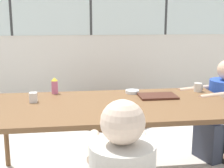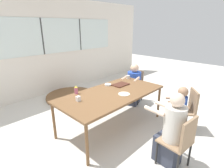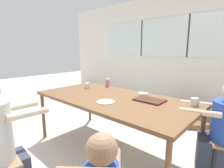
{
  "view_description": "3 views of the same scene",
  "coord_description": "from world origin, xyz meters",
  "px_view_note": "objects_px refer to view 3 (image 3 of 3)",
  "views": [
    {
      "loc": [
        -0.35,
        -2.63,
        1.51
      ],
      "look_at": [
        0.0,
        0.0,
        0.94
      ],
      "focal_mm": 50.0,
      "sensor_mm": 36.0,
      "label": 1
    },
    {
      "loc": [
        -2.31,
        -2.21,
        2.02
      ],
      "look_at": [
        0.0,
        0.0,
        0.94
      ],
      "focal_mm": 28.0,
      "sensor_mm": 36.0,
      "label": 2
    },
    {
      "loc": [
        1.52,
        -1.69,
        1.38
      ],
      "look_at": [
        0.0,
        0.0,
        0.94
      ],
      "focal_mm": 28.0,
      "sensor_mm": 36.0,
      "label": 3
    }
  ],
  "objects_px": {
    "sippy_cup": "(107,82)",
    "folded_table_stack": "(182,114)",
    "milk_carton_small": "(87,85)",
    "person_woman_green_shirt": "(224,136)",
    "coffee_mug": "(195,102)",
    "bowl_white_shallow": "(143,94)"
  },
  "relations": [
    {
      "from": "milk_carton_small",
      "to": "bowl_white_shallow",
      "type": "distance_m",
      "value": 0.98
    },
    {
      "from": "person_woman_green_shirt",
      "to": "sippy_cup",
      "type": "xyz_separation_m",
      "value": [
        -1.77,
        0.05,
        0.37
      ]
    },
    {
      "from": "coffee_mug",
      "to": "milk_carton_small",
      "type": "xyz_separation_m",
      "value": [
        -1.64,
        -0.2,
        0.0
      ]
    },
    {
      "from": "coffee_mug",
      "to": "bowl_white_shallow",
      "type": "height_order",
      "value": "coffee_mug"
    },
    {
      "from": "person_woman_green_shirt",
      "to": "folded_table_stack",
      "type": "bearing_deg",
      "value": 14.51
    },
    {
      "from": "milk_carton_small",
      "to": "folded_table_stack",
      "type": "xyz_separation_m",
      "value": [
        0.97,
        1.79,
        -0.76
      ]
    },
    {
      "from": "bowl_white_shallow",
      "to": "coffee_mug",
      "type": "bearing_deg",
      "value": -1.28
    },
    {
      "from": "bowl_white_shallow",
      "to": "folded_table_stack",
      "type": "xyz_separation_m",
      "value": [
        0.02,
        1.57,
        -0.73
      ]
    },
    {
      "from": "sippy_cup",
      "to": "coffee_mug",
      "type": "bearing_deg",
      "value": -4.08
    },
    {
      "from": "coffee_mug",
      "to": "person_woman_green_shirt",
      "type": "bearing_deg",
      "value": 10.51
    },
    {
      "from": "coffee_mug",
      "to": "bowl_white_shallow",
      "type": "relative_size",
      "value": 0.65
    },
    {
      "from": "bowl_white_shallow",
      "to": "folded_table_stack",
      "type": "distance_m",
      "value": 1.73
    },
    {
      "from": "coffee_mug",
      "to": "sippy_cup",
      "type": "bearing_deg",
      "value": 175.92
    },
    {
      "from": "bowl_white_shallow",
      "to": "milk_carton_small",
      "type": "bearing_deg",
      "value": -167.03
    },
    {
      "from": "sippy_cup",
      "to": "folded_table_stack",
      "type": "relative_size",
      "value": 0.12
    },
    {
      "from": "milk_carton_small",
      "to": "person_woman_green_shirt",
      "type": "bearing_deg",
      "value": 7.63
    },
    {
      "from": "sippy_cup",
      "to": "milk_carton_small",
      "type": "bearing_deg",
      "value": -119.79
    },
    {
      "from": "milk_carton_small",
      "to": "bowl_white_shallow",
      "type": "xyz_separation_m",
      "value": [
        0.95,
        0.22,
        -0.03
      ]
    },
    {
      "from": "sippy_cup",
      "to": "folded_table_stack",
      "type": "xyz_separation_m",
      "value": [
        0.79,
        1.48,
        -0.8
      ]
    },
    {
      "from": "person_woman_green_shirt",
      "to": "milk_carton_small",
      "type": "relative_size",
      "value": 12.04
    },
    {
      "from": "bowl_white_shallow",
      "to": "person_woman_green_shirt",
      "type": "bearing_deg",
      "value": 2.4
    },
    {
      "from": "folded_table_stack",
      "to": "milk_carton_small",
      "type": "bearing_deg",
      "value": -118.38
    }
  ]
}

